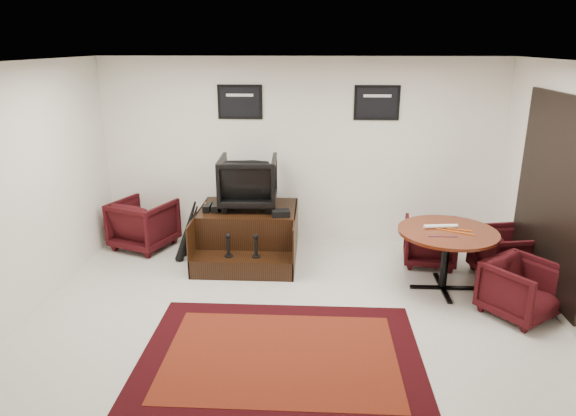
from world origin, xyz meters
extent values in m
plane|color=beige|center=(0.00, 0.00, 0.00)|extent=(6.00, 6.00, 0.00)
cube|color=white|center=(0.00, 2.50, 1.40)|extent=(6.00, 0.02, 2.80)
cube|color=white|center=(0.00, -2.50, 1.40)|extent=(6.00, 0.02, 2.80)
cube|color=white|center=(-3.00, 0.00, 1.40)|extent=(0.02, 5.00, 2.80)
cube|color=white|center=(0.00, 0.00, 2.80)|extent=(6.00, 5.00, 0.02)
cube|color=black|center=(2.97, 0.70, 1.30)|extent=(0.05, 1.90, 2.30)
cube|color=black|center=(2.96, 0.70, 1.30)|extent=(0.02, 1.72, 2.12)
cube|color=black|center=(2.97, 0.70, 1.30)|extent=(0.03, 0.05, 2.12)
cube|color=black|center=(-0.90, 2.48, 2.15)|extent=(0.66, 0.03, 0.50)
cube|color=black|center=(-0.90, 2.46, 2.15)|extent=(0.58, 0.01, 0.42)
cube|color=silver|center=(-0.90, 2.46, 2.25)|extent=(0.40, 0.00, 0.04)
cube|color=black|center=(1.10, 2.48, 2.15)|extent=(0.66, 0.03, 0.50)
cube|color=black|center=(1.10, 2.46, 2.15)|extent=(0.58, 0.01, 0.42)
cube|color=silver|center=(1.10, 2.46, 2.25)|extent=(0.40, 0.00, 0.04)
cube|color=black|center=(-0.09, -0.73, 0.00)|extent=(2.79, 2.09, 0.01)
cube|color=#541C0C|center=(-0.09, -0.73, 0.01)|extent=(2.29, 1.60, 0.01)
cube|color=black|center=(-0.73, 1.87, 0.36)|extent=(1.38, 1.02, 0.72)
cube|color=black|center=(-0.73, 1.15, 0.13)|extent=(1.38, 0.41, 0.26)
cube|color=black|center=(-1.42, 1.66, 0.36)|extent=(0.02, 1.43, 0.72)
cube|color=black|center=(-0.05, 1.66, 0.36)|extent=(0.02, 1.43, 0.72)
cylinder|color=black|center=(-0.92, 1.15, 0.27)|extent=(0.11, 0.11, 0.02)
cylinder|color=black|center=(-0.92, 1.15, 0.40)|extent=(0.04, 0.04, 0.24)
sphere|color=black|center=(-0.92, 1.15, 0.55)|extent=(0.07, 0.07, 0.07)
cylinder|color=black|center=(-0.55, 1.15, 0.27)|extent=(0.11, 0.11, 0.02)
cylinder|color=black|center=(-0.55, 1.15, 0.40)|extent=(0.04, 0.04, 0.24)
sphere|color=black|center=(-0.55, 1.15, 0.55)|extent=(0.07, 0.07, 0.07)
imported|color=black|center=(-0.73, 1.92, 1.13)|extent=(0.83, 0.78, 0.82)
cube|color=black|center=(-1.29, 1.70, 0.76)|extent=(0.10, 0.26, 0.10)
cube|color=black|center=(-1.17, 1.70, 0.76)|extent=(0.10, 0.26, 0.10)
cube|color=black|center=(-0.24, 1.51, 0.76)|extent=(0.27, 0.21, 0.08)
imported|color=black|center=(-2.35, 2.05, 0.41)|extent=(1.02, 0.99, 0.82)
cylinder|color=#3F1409|center=(1.86, 0.86, 0.77)|extent=(1.21, 1.21, 0.04)
cylinder|color=black|center=(1.86, 0.86, 0.40)|extent=(0.10, 0.10, 0.71)
cube|color=black|center=(1.86, 0.86, 0.02)|extent=(0.81, 0.06, 0.03)
cube|color=black|center=(1.86, 0.86, 0.02)|extent=(0.06, 0.81, 0.03)
imported|color=black|center=(1.84, 1.66, 0.35)|extent=(0.77, 0.73, 0.71)
imported|color=black|center=(2.75, 1.25, 0.37)|extent=(0.80, 0.83, 0.74)
imported|color=black|center=(2.56, 0.23, 0.36)|extent=(0.95, 0.95, 0.72)
cylinder|color=white|center=(1.78, 0.93, 0.82)|extent=(0.42, 0.10, 0.05)
cylinder|color=#DA600C|center=(1.92, 0.80, 0.80)|extent=(0.41, 0.21, 0.01)
cylinder|color=#DA600C|center=(1.92, 0.90, 0.80)|extent=(0.43, 0.16, 0.01)
cylinder|color=#4C1933|center=(1.62, 0.63, 0.79)|extent=(0.10, 0.01, 0.01)
cylinder|color=#4C1933|center=(1.68, 0.63, 0.79)|extent=(0.10, 0.01, 0.01)
cylinder|color=#4C1933|center=(1.74, 0.63, 0.79)|extent=(0.10, 0.01, 0.01)
cylinder|color=#4C1933|center=(1.80, 0.63, 0.79)|extent=(0.10, 0.01, 0.01)
cylinder|color=#4C1933|center=(1.86, 0.63, 0.79)|extent=(0.10, 0.01, 0.01)
camera|label=1|loc=(0.21, -5.12, 2.98)|focal=32.00mm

